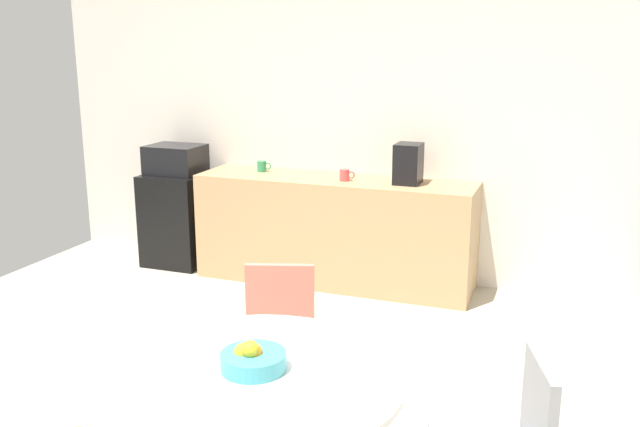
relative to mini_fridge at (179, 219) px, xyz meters
The scene contains 10 objects.
wall_back 1.99m from the mini_fridge, 11.31° to the left, with size 6.00×0.10×2.60m, color silver.
counter_block 1.52m from the mini_fridge, ahead, with size 2.33×0.60×0.90m, color tan.
mini_fridge is the anchor object (origin of this frame).
microwave 0.55m from the mini_fridge, ahead, with size 0.48×0.38×0.26m, color black.
round_table 3.83m from the mini_fridge, 53.93° to the right, with size 1.20×1.20×0.75m.
chair_coral 2.88m from the mini_fridge, 47.68° to the right, with size 0.53×0.53×0.83m.
fruit_bowl 3.80m from the mini_fridge, 53.83° to the right, with size 0.26×0.26×0.13m.
mug_white 0.99m from the mini_fridge, ahead, with size 0.13×0.08×0.09m.
mug_green 1.71m from the mini_fridge, ahead, with size 0.13×0.08×0.09m.
coffee_maker 2.23m from the mini_fridge, ahead, with size 0.20×0.24×0.32m, color black.
Camera 1 is at (1.60, -2.66, 2.02)m, focal length 38.85 mm.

